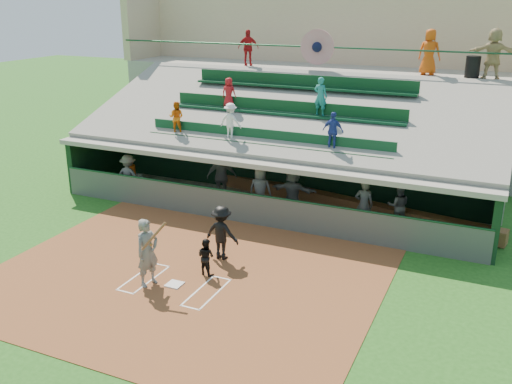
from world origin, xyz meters
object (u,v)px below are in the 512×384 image
at_px(batter_at_plate, 148,252).
at_px(water_cooler, 130,170).
at_px(home_plate, 175,284).
at_px(trash_bin, 473,67).
at_px(white_table, 132,183).
at_px(catcher, 206,257).

bearing_deg(batter_at_plate, water_cooler, 129.21).
distance_m(home_plate, trash_bin, 14.74).
xyz_separation_m(white_table, trash_bin, (12.28, 6.09, 4.65)).
distance_m(catcher, white_table, 8.32).
bearing_deg(water_cooler, batter_at_plate, -50.79).
relative_size(home_plate, catcher, 0.39).
height_order(water_cooler, trash_bin, trash_bin).
bearing_deg(water_cooler, catcher, -39.41).
xyz_separation_m(catcher, water_cooler, (-6.47, 5.31, 0.34)).
distance_m(batter_at_plate, white_table, 8.38).
bearing_deg(trash_bin, catcher, -117.24).
height_order(catcher, water_cooler, catcher).
relative_size(home_plate, white_table, 0.57).
distance_m(batter_at_plate, catcher, 1.72).
height_order(batter_at_plate, trash_bin, trash_bin).
distance_m(catcher, water_cooler, 8.38).
xyz_separation_m(batter_at_plate, white_table, (-5.27, 6.49, -0.62)).
height_order(white_table, water_cooler, water_cooler).
bearing_deg(water_cooler, white_table, -31.48).
bearing_deg(home_plate, batter_at_plate, -159.96).
height_order(home_plate, catcher, catcher).
bearing_deg(home_plate, water_cooler, 133.63).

